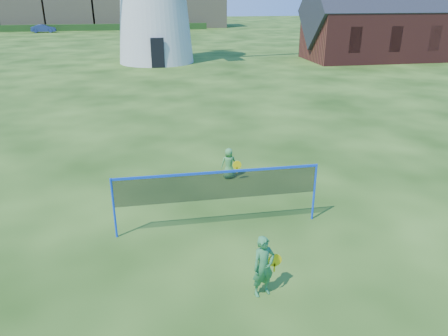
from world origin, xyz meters
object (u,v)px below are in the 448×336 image
object	(u,v)px
chapel	(379,24)
player_girl	(264,266)
player_boy	(229,163)
car_right	(44,29)
badminton_net	(218,187)

from	to	relation	value
chapel	player_girl	bearing A→B (deg)	-121.92
chapel	player_boy	size ratio (longest dim) A/B	12.98
chapel	car_right	xyz separation A→B (m)	(-35.63, 36.17, -2.47)
player_girl	chapel	bearing A→B (deg)	41.57
badminton_net	player_boy	bearing A→B (deg)	74.21
badminton_net	car_right	size ratio (longest dim) A/B	1.41
badminton_net	player_girl	world-z (taller)	badminton_net
player_boy	car_right	distance (m)	62.62
chapel	player_boy	world-z (taller)	chapel
car_right	player_boy	bearing A→B (deg)	-166.98
badminton_net	car_right	distance (m)	65.32
chapel	badminton_net	size ratio (longest dim) A/B	2.55
badminton_net	player_boy	distance (m)	3.23
player_girl	car_right	size ratio (longest dim) A/B	0.36
badminton_net	car_right	xyz separation A→B (m)	(-16.73, 63.14, -0.55)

